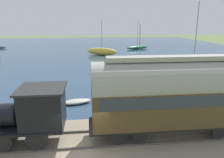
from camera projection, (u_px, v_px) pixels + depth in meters
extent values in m
cube|color=#2D4760|center=(86.00, 49.00, 53.25)|extent=(80.00, 80.00, 0.01)
cube|color=gray|center=(84.00, 144.00, 11.97)|extent=(5.24, 56.00, 0.43)
cube|color=#4C4742|center=(84.00, 148.00, 11.07)|extent=(0.07, 54.88, 0.12)
cube|color=#4C4742|center=(84.00, 131.00, 12.72)|extent=(0.07, 54.88, 0.12)
cylinder|color=black|center=(36.00, 140.00, 10.68)|extent=(0.12, 1.02, 1.02)
cylinder|color=black|center=(43.00, 124.00, 12.33)|extent=(0.12, 1.02, 1.02)
cylinder|color=black|center=(1.00, 142.00, 10.50)|extent=(0.12, 1.02, 1.02)
cylinder|color=black|center=(13.00, 126.00, 12.16)|extent=(0.12, 1.02, 1.02)
cube|color=black|center=(6.00, 126.00, 11.22)|extent=(2.22, 5.92, 0.12)
cube|color=black|center=(43.00, 107.00, 11.17)|extent=(2.12, 2.07, 1.86)
cube|color=#282828|center=(42.00, 89.00, 10.92)|extent=(2.32, 2.31, 0.10)
cylinder|color=black|center=(220.00, 118.00, 13.51)|extent=(0.12, 0.76, 0.76)
cylinder|color=black|center=(218.00, 132.00, 11.73)|extent=(0.12, 0.76, 0.76)
cylinder|color=black|center=(202.00, 119.00, 13.38)|extent=(0.12, 0.76, 0.76)
cylinder|color=black|center=(140.00, 137.00, 11.27)|extent=(0.12, 0.76, 0.76)
cylinder|color=black|center=(133.00, 122.00, 12.92)|extent=(0.12, 0.76, 0.76)
cylinder|color=black|center=(117.00, 138.00, 11.14)|extent=(0.12, 0.76, 0.76)
cylinder|color=black|center=(113.00, 123.00, 12.79)|extent=(0.12, 0.76, 0.76)
cube|color=black|center=(174.00, 122.00, 12.24)|extent=(1.98, 9.55, 0.16)
cube|color=#4C381E|center=(176.00, 102.00, 11.93)|extent=(2.20, 9.17, 2.27)
cube|color=#2D333D|center=(176.00, 95.00, 11.83)|extent=(2.23, 8.60, 0.63)
cylinder|color=gray|center=(177.00, 82.00, 11.64)|extent=(2.31, 9.17, 2.31)
cube|color=gray|center=(179.00, 58.00, 11.31)|extent=(0.77, 7.64, 0.24)
ellipsoid|color=black|center=(193.00, 72.00, 27.09)|extent=(2.60, 4.85, 1.21)
cylinder|color=#9E8460|center=(196.00, 35.00, 25.93)|extent=(0.10, 0.10, 7.75)
ellipsoid|color=gold|center=(102.00, 51.00, 44.22)|extent=(4.17, 6.34, 1.50)
cylinder|color=#9E8460|center=(102.00, 34.00, 43.34)|extent=(0.10, 0.10, 5.34)
ellipsoid|color=#236B42|center=(137.00, 47.00, 53.94)|extent=(3.64, 6.32, 0.81)
cylinder|color=#9E8460|center=(138.00, 34.00, 53.07)|extent=(0.10, 0.10, 5.92)
ellipsoid|color=#192347|center=(139.00, 61.00, 35.50)|extent=(1.81, 5.74, 0.84)
cylinder|color=#9E8460|center=(140.00, 42.00, 34.70)|extent=(0.10, 0.10, 5.44)
cube|color=silver|center=(139.00, 57.00, 35.34)|extent=(0.98, 1.75, 0.45)
ellipsoid|color=#B7B2A3|center=(76.00, 102.00, 18.30)|extent=(1.58, 2.60, 0.34)
ellipsoid|color=silver|center=(53.00, 88.00, 22.08)|extent=(1.20, 2.07, 0.33)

